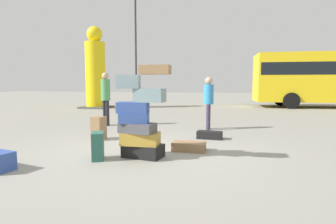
# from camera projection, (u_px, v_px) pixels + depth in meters

# --- Properties ---
(ground_plane) EXTENTS (80.00, 80.00, 0.00)m
(ground_plane) POSITION_uv_depth(u_px,v_px,m) (145.00, 153.00, 5.42)
(ground_plane) COLOR gray
(suitcase_tower) EXTENTS (1.06, 0.70, 1.69)m
(suitcase_tower) POSITION_uv_depth(u_px,v_px,m) (141.00, 121.00, 5.03)
(suitcase_tower) COLOR black
(suitcase_tower) RESTS_ON ground
(suitcase_brown_right_side) EXTENTS (0.68, 0.38, 0.18)m
(suitcase_brown_right_side) POSITION_uv_depth(u_px,v_px,m) (189.00, 146.00, 5.62)
(suitcase_brown_right_side) COLOR olive
(suitcase_brown_right_side) RESTS_ON ground
(suitcase_brown_foreground_near) EXTENTS (0.31, 0.33, 0.57)m
(suitcase_brown_foreground_near) POSITION_uv_depth(u_px,v_px,m) (99.00, 128.00, 6.76)
(suitcase_brown_foreground_near) COLOR olive
(suitcase_brown_foreground_near) RESTS_ON ground
(suitcase_teal_upright_blue) EXTENTS (0.34, 0.42, 0.50)m
(suitcase_teal_upright_blue) POSITION_uv_depth(u_px,v_px,m) (98.00, 146.00, 4.95)
(suitcase_teal_upright_blue) COLOR #26594C
(suitcase_teal_upright_blue) RESTS_ON ground
(suitcase_black_foreground_far) EXTENTS (0.63, 0.32, 0.19)m
(suitcase_black_foreground_far) POSITION_uv_depth(u_px,v_px,m) (210.00, 135.00, 6.86)
(suitcase_black_foreground_far) COLOR black
(suitcase_black_foreground_far) RESTS_ON ground
(person_bearded_onlooker) EXTENTS (0.30, 0.30, 1.75)m
(person_bearded_onlooker) POSITION_uv_depth(u_px,v_px,m) (106.00, 94.00, 9.00)
(person_bearded_onlooker) COLOR black
(person_bearded_onlooker) RESTS_ON ground
(person_tourist_with_camera) EXTENTS (0.30, 0.34, 1.58)m
(person_tourist_with_camera) POSITION_uv_depth(u_px,v_px,m) (209.00, 98.00, 8.22)
(person_tourist_with_camera) COLOR #3F334C
(person_tourist_with_camera) RESTS_ON ground
(yellow_dummy_statue) EXTENTS (1.57, 1.57, 4.61)m
(yellow_dummy_statue) POSITION_uv_depth(u_px,v_px,m) (96.00, 72.00, 15.60)
(yellow_dummy_statue) COLOR yellow
(yellow_dummy_statue) RESTS_ON ground
(lamp_post) EXTENTS (0.36, 0.36, 7.02)m
(lamp_post) POSITION_uv_depth(u_px,v_px,m) (136.00, 32.00, 16.46)
(lamp_post) COLOR #333338
(lamp_post) RESTS_ON ground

